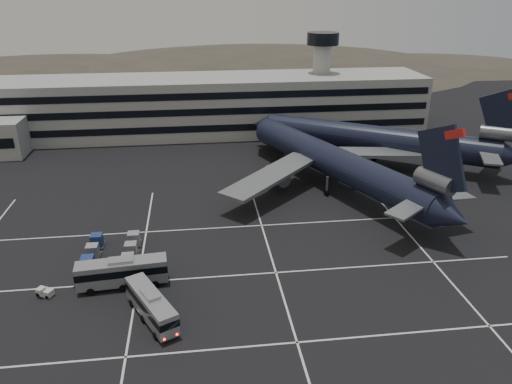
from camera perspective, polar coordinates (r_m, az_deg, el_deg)
ground at (r=63.13m, az=-8.14°, el=-11.76°), size 260.00×260.00×0.00m
lane_markings at (r=63.69m, az=-7.27°, el=-11.35°), size 90.00×55.62×0.01m
terminal at (r=126.56m, az=-9.50°, el=9.52°), size 125.00×26.00×24.00m
hills at (r=227.62m, az=-3.14°, el=10.83°), size 352.00×180.00×44.00m
trijet_main at (r=91.86m, az=9.24°, el=3.30°), size 43.83×55.02×18.08m
trijet_far at (r=107.67m, az=14.06°, el=5.95°), size 51.24×37.18×18.08m
bus_near at (r=59.07m, az=-11.89°, el=-12.47°), size 6.63×10.10×3.57m
bus_far at (r=65.46m, az=-15.06°, el=-8.75°), size 11.41×3.63×3.96m
tug_b at (r=67.52m, az=-22.92°, el=-10.46°), size 2.30×2.00×1.27m
uld_cluster at (r=71.70m, az=-16.35°, el=-7.06°), size 7.57×12.00×1.95m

